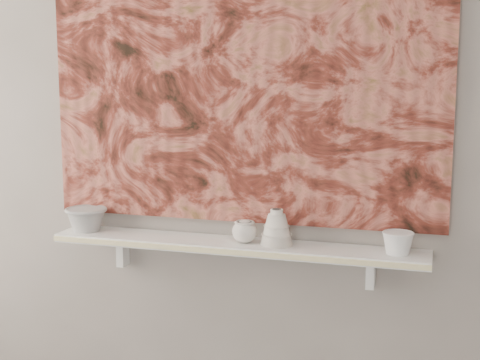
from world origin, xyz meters
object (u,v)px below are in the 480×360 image
at_px(shelf, 235,246).
at_px(bowl_grey, 86,219).
at_px(painting, 241,74).
at_px(bowl_white, 398,243).
at_px(cup_cream, 245,231).
at_px(bell_vessel, 277,227).

relative_size(shelf, bowl_grey, 8.51).
height_order(painting, bowl_white, painting).
distance_m(painting, bowl_grey, 0.83).
relative_size(bowl_grey, cup_cream, 1.81).
bearing_deg(cup_cream, shelf, 180.00).
xyz_separation_m(shelf, bowl_white, (0.58, 0.00, 0.05)).
distance_m(bowl_grey, bell_vessel, 0.77).
relative_size(painting, cup_cream, 16.53).
bearing_deg(painting, bowl_grey, -172.50).
bearing_deg(cup_cream, painting, 114.61).
bearing_deg(painting, shelf, -90.00).
relative_size(painting, bell_vessel, 11.38).
distance_m(shelf, cup_cream, 0.07).
xyz_separation_m(bell_vessel, bowl_white, (0.43, 0.00, -0.03)).
height_order(bell_vessel, bowl_white, bell_vessel).
height_order(shelf, bowl_white, bowl_white).
height_order(shelf, cup_cream, cup_cream).
xyz_separation_m(painting, bowl_white, (0.58, -0.08, -0.57)).
xyz_separation_m(cup_cream, bell_vessel, (0.12, 0.00, 0.02)).
relative_size(shelf, bowl_white, 12.93).
distance_m(painting, bell_vessel, 0.57).
relative_size(shelf, bell_vessel, 10.62).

